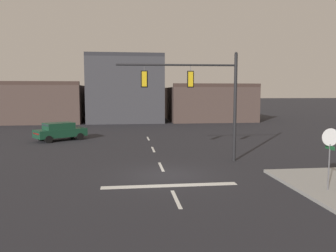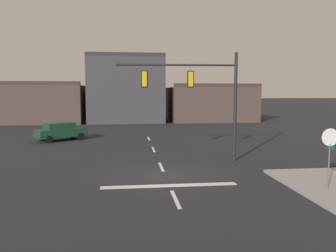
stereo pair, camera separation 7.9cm
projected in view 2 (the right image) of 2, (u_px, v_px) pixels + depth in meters
ground_plane at (165, 175)px, 17.76m from camera, size 400.00×400.00×0.00m
stop_bar_paint at (170, 186)px, 15.79m from camera, size 6.40×0.50×0.01m
lane_centreline at (161, 167)px, 19.74m from camera, size 0.16×26.40×0.01m
signal_mast_near_side at (201, 90)px, 20.82m from camera, size 7.46×0.56×6.82m
stop_sign at (330, 144)px, 14.39m from camera, size 0.76×0.64×2.83m
car_lot_nearside at (61, 131)px, 30.33m from camera, size 4.65×3.95×1.61m
building_row at (126, 100)px, 51.17m from camera, size 37.28×13.99×9.58m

